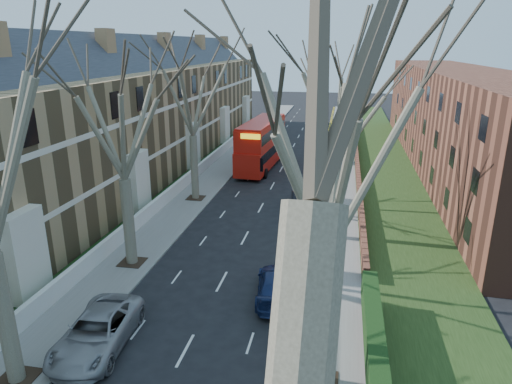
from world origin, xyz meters
The scene contains 15 objects.
pavement_left centered at (-6.00, 39.00, 0.06)m, with size 3.00×102.00×0.12m, color slate.
pavement_right centered at (6.00, 39.00, 0.06)m, with size 3.00×102.00×0.12m, color slate.
terrace_left centered at (-13.65, 31.00, 5.53)m, with size 9.70×78.00×13.60m.
flats_right centered at (17.46, 43.00, 4.98)m, with size 13.97×54.00×10.00m.
front_wall_left centered at (-7.65, 31.00, 0.62)m, with size 0.30×78.00×1.00m.
grass_verge_right centered at (10.50, 39.00, 0.15)m, with size 6.00×102.00×0.06m.
tree_left_far centered at (-5.70, 16.00, 9.24)m, with size 10.15×10.15×14.22m.
tree_left_dist centered at (-5.70, 28.00, 9.56)m, with size 10.50×10.50×14.71m.
tree_right_mid centered at (5.70, 8.00, 9.56)m, with size 10.50×10.50×14.71m.
tree_right_far centered at (5.70, 22.00, 9.24)m, with size 10.15×10.15×14.22m.
double_decker_bus centered at (-2.12, 39.20, 2.38)m, with size 3.53×11.75×4.83m.
car_left_far centered at (-3.70, 8.52, 0.76)m, with size 2.52×5.46×1.52m, color #939398.
car_right_near centered at (3.16, 13.95, 0.70)m, with size 1.97×4.85×1.41m, color #16224D.
car_right_mid centered at (3.70, 25.12, 0.73)m, with size 1.72×4.27×1.45m, color #9B9CA4.
car_right_far centered at (3.03, 28.16, 0.64)m, with size 1.36×3.91×1.29m, color black.
Camera 1 is at (6.00, -6.42, 12.34)m, focal length 32.00 mm.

